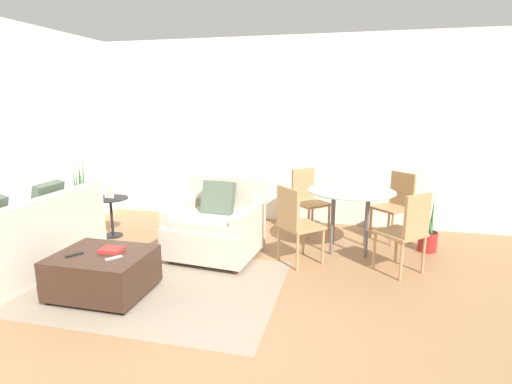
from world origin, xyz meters
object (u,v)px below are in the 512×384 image
Objects in this scene: couch at (18,247)px; dining_chair_far_right at (397,201)px; tv_remote_secondary at (74,255)px; book_stack at (112,250)px; armchair at (216,227)px; picture_frame at (110,191)px; potted_plant_small at (428,236)px; dining_chair_near_left at (295,220)px; dining_chair_near_right at (408,228)px; dining_table at (351,198)px; potted_plant at (82,215)px; ottoman at (103,272)px; tv_remote_primary at (114,258)px; dining_chair_far_left at (307,196)px; side_table at (111,209)px.

couch is 4.58m from dining_chair_far_right.
book_stack is at bearing 31.06° from tv_remote_secondary.
armchair is at bearing 59.88° from book_stack.
picture_frame is 0.27× the size of potted_plant_small.
couch is at bearing -161.19° from dining_chair_near_left.
potted_plant_small is (0.35, 0.79, -0.33)m from dining_chair_near_right.
potted_plant_small is (3.15, 1.89, -0.24)m from book_stack.
tv_remote_secondary is at bearing -125.80° from armchair.
dining_table is at bearing 24.49° from couch.
picture_frame is 3.86m from dining_chair_far_right.
couch is 1.40m from picture_frame.
tv_remote_secondary is 0.14× the size of potted_plant.
dining_chair_near_right is at bearing -5.40° from potted_plant.
couch is 10.70× the size of picture_frame.
potted_plant reaches higher than ottoman.
potted_plant is at bearing 131.84° from ottoman.
tv_remote_primary is 1.96m from picture_frame.
dining_chair_far_left reaches higher than picture_frame.
armchair is at bearing 59.03° from ottoman.
ottoman is at bearing -140.47° from dining_chair_far_right.
dining_chair_far_right is at bearing 38.63° from tv_remote_secondary.
picture_frame is 0.21× the size of dining_chair_far_left.
side_table is 0.52× the size of dining_table.
dining_chair_near_left is (2.58, -0.37, -0.12)m from picture_frame.
dining_table is 1.17× the size of dining_chair_far_right.
tv_remote_secondary is 0.83× the size of picture_frame.
dining_chair_near_right is at bearing 21.43° from book_stack.
armchair reaches higher than tv_remote_secondary.
book_stack is 2.11m from potted_plant.
dining_chair_far_right reaches higher than book_stack.
tv_remote_secondary is 0.29× the size of side_table.
picture_frame is (0.00, 0.00, 0.25)m from side_table.
armchair is 1.69m from picture_frame.
book_stack is 1.76m from side_table.
potted_plant reaches higher than potted_plant_small.
dining_chair_near_left reaches higher than book_stack.
couch reaches higher than dining_chair_far_left.
potted_plant_small is at bearing 31.34° from ottoman.
side_table is 0.60× the size of dining_chair_far_left.
tv_remote_primary is at bearing -137.64° from dining_chair_far_right.
couch is at bearing 162.18° from tv_remote_secondary.
dining_table is at bearing 4.15° from picture_frame.
couch reaches higher than tv_remote_secondary.
dining_chair_near_right is (3.77, -0.37, 0.13)m from side_table.
dining_table reaches higher than tv_remote_secondary.
book_stack is at bearing -45.53° from potted_plant.
tv_remote_primary is 0.13× the size of potted_plant.
picture_frame is 4.17m from potted_plant_small.
book_stack reaches higher than tv_remote_primary.
potted_plant is 4.30m from dining_chair_near_right.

